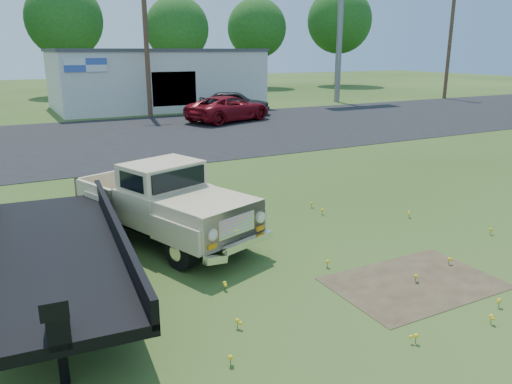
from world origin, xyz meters
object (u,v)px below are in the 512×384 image
vintage_pickup_truck (163,201)px  red_pickup (229,109)px  flatbed_trailer (51,244)px  dark_sedan (234,103)px

vintage_pickup_truck → red_pickup: bearing=41.2°
vintage_pickup_truck → flatbed_trailer: size_ratio=0.71×
flatbed_trailer → dark_sedan: 24.63m
vintage_pickup_truck → dark_sedan: bearing=40.8°
flatbed_trailer → red_pickup: bearing=61.9°
vintage_pickup_truck → red_pickup: 19.00m
red_pickup → dark_sedan: bearing=-50.7°
vintage_pickup_truck → red_pickup: (9.31, 16.56, -0.15)m
red_pickup → vintage_pickup_truck: bearing=131.9°
flatbed_trailer → red_pickup: (11.79, 18.21, -0.20)m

